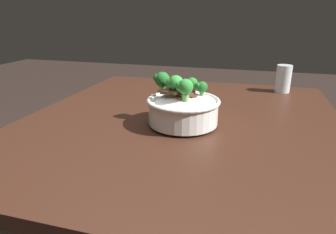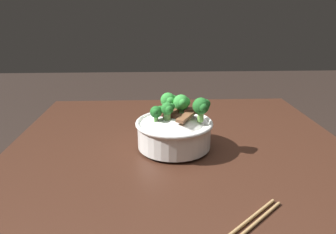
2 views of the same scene
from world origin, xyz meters
TOP-DOWN VIEW (x-y plane):
  - dining_table at (0.00, 0.00)m, footprint 1.13×1.04m
  - rice_bowl at (-0.06, -0.01)m, footprint 0.23×0.23m
  - chopsticks_pair at (0.30, 0.11)m, footprint 0.15×0.17m

SIDE VIEW (x-z plane):
  - dining_table at x=0.00m, z-range 0.24..0.99m
  - chopsticks_pair at x=0.30m, z-range 0.75..0.76m
  - rice_bowl at x=-0.06m, z-range 0.73..0.89m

